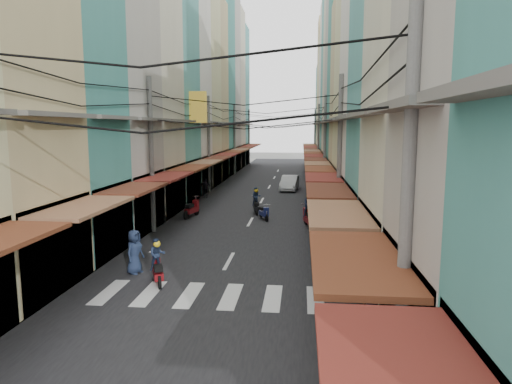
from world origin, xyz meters
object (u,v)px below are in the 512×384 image
Objects in this scene: bicycle at (379,262)px; traffic_sign at (380,228)px; market_umbrella at (388,229)px; white_car at (290,190)px.

traffic_sign reaches higher than bicycle.
bicycle is at bearing 84.30° from market_umbrella.
bicycle is (4.33, -21.37, 0.00)m from white_car.
bicycle is 0.60× the size of market_umbrella.
traffic_sign is (3.81, -24.34, 2.10)m from white_car.
bicycle is 0.52× the size of traffic_sign.
traffic_sign reaches higher than market_umbrella.
white_car is 1.61× the size of traffic_sign.
traffic_sign is (-0.17, 0.56, -0.09)m from market_umbrella.
bicycle is at bearing -73.65° from white_car.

